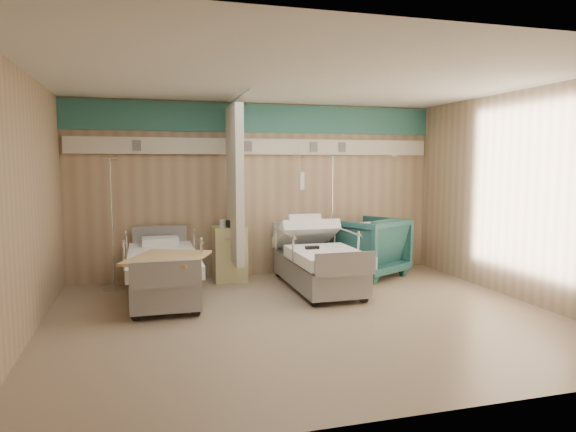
% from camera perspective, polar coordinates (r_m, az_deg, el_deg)
% --- Properties ---
extents(ground, '(6.00, 5.00, 0.00)m').
position_cam_1_polar(ground, '(6.24, 1.95, -11.20)').
color(ground, gray).
rests_on(ground, ground).
extents(room_walls, '(6.04, 5.04, 2.82)m').
position_cam_1_polar(room_walls, '(6.20, 1.02, 6.16)').
color(room_walls, tan).
rests_on(room_walls, ground).
extents(bed_right, '(1.00, 2.16, 0.63)m').
position_cam_1_polar(bed_right, '(7.54, 3.32, -5.74)').
color(bed_right, white).
rests_on(bed_right, ground).
extents(bed_left, '(1.00, 2.16, 0.63)m').
position_cam_1_polar(bed_left, '(7.15, -13.71, -6.54)').
color(bed_left, white).
rests_on(bed_left, ground).
extents(bedside_cabinet, '(0.50, 0.48, 0.85)m').
position_cam_1_polar(bedside_cabinet, '(8.11, -6.51, -4.16)').
color(bedside_cabinet, '#CDC680').
rests_on(bedside_cabinet, ground).
extents(visitor_armchair, '(1.41, 1.42, 0.97)m').
position_cam_1_polar(visitor_armchair, '(8.45, 8.82, -3.39)').
color(visitor_armchair, '#205151').
rests_on(visitor_armchair, ground).
extents(waffle_blanket, '(0.72, 0.68, 0.07)m').
position_cam_1_polar(waffle_blanket, '(8.38, 8.76, 0.10)').
color(waffle_blanket, white).
rests_on(waffle_blanket, visitor_armchair).
extents(iv_stand_right, '(0.35, 0.35, 1.95)m').
position_cam_1_polar(iv_stand_right, '(8.40, 4.86, -3.96)').
color(iv_stand_right, silver).
rests_on(iv_stand_right, ground).
extents(iv_stand_left, '(0.34, 0.34, 1.90)m').
position_cam_1_polar(iv_stand_left, '(7.91, -18.83, -4.95)').
color(iv_stand_left, silver).
rests_on(iv_stand_left, ground).
extents(call_remote, '(0.19, 0.09, 0.04)m').
position_cam_1_polar(call_remote, '(7.23, 2.70, -3.52)').
color(call_remote, black).
rests_on(call_remote, bed_right).
extents(tan_blanket, '(1.20, 1.31, 0.04)m').
position_cam_1_polar(tan_blanket, '(6.63, -13.23, -4.56)').
color(tan_blanket, '#D6B56E').
rests_on(tan_blanket, bed_left).
extents(toiletry_bag, '(0.21, 0.15, 0.11)m').
position_cam_1_polar(toiletry_bag, '(7.97, -6.09, -0.84)').
color(toiletry_bag, black).
rests_on(toiletry_bag, bedside_cabinet).
extents(white_cup, '(0.10, 0.10, 0.12)m').
position_cam_1_polar(white_cup, '(7.98, -7.27, -0.80)').
color(white_cup, white).
rests_on(white_cup, bedside_cabinet).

